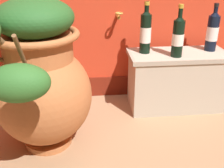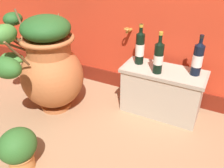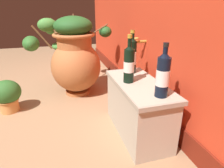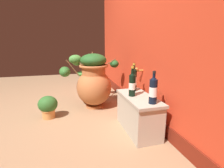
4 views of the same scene
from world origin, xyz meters
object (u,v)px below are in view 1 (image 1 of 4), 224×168
(terracotta_urn, at_px, (37,78))
(wine_bottle_left, at_px, (178,35))
(wine_bottle_right, at_px, (146,31))
(wine_bottle_middle, at_px, (213,31))

(terracotta_urn, bearing_deg, wine_bottle_left, 19.39)
(terracotta_urn, distance_m, wine_bottle_right, 0.79)
(wine_bottle_left, height_order, wine_bottle_middle, wine_bottle_left)
(wine_bottle_right, bearing_deg, wine_bottle_middle, 0.75)
(wine_bottle_left, distance_m, wine_bottle_right, 0.22)
(wine_bottle_middle, xyz_separation_m, wine_bottle_right, (-0.47, -0.01, 0.01))
(wine_bottle_right, bearing_deg, wine_bottle_left, -26.96)
(wine_bottle_left, bearing_deg, wine_bottle_right, 153.04)
(terracotta_urn, xyz_separation_m, wine_bottle_middle, (1.14, 0.41, 0.13))
(terracotta_urn, height_order, wine_bottle_right, terracotta_urn)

